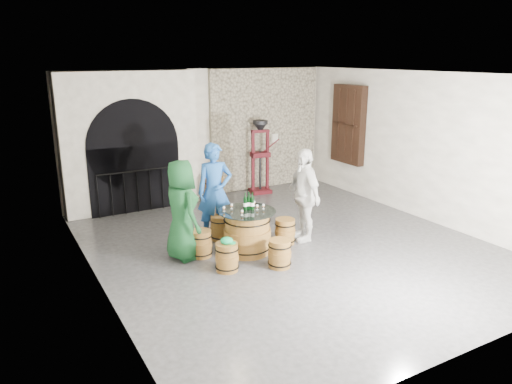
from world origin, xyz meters
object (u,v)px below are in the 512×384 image
side_barrel (214,191)px  wine_bottle_left (245,203)px  person_blue (215,191)px  corking_press (260,151)px  barrel_stool_far (220,228)px  barrel_stool_near_left (227,257)px  barrel_table (247,232)px  barrel_stool_left (201,244)px  barrel_stool_near_right (280,254)px  person_green (182,210)px  wine_bottle_right (249,202)px  barrel_stool_right (285,231)px  wine_bottle_center (252,203)px  person_white (304,195)px

side_barrel → wine_bottle_left: bearing=-103.8°
person_blue → corking_press: 3.37m
barrel_stool_far → barrel_stool_near_left: bearing=-111.1°
barrel_stool_far → barrel_stool_near_left: 1.46m
barrel_table → wine_bottle_left: size_ratio=3.24×
wine_bottle_left → barrel_stool_far: bearing=100.7°
barrel_stool_left → barrel_stool_near_right: same height
person_green → wine_bottle_left: person_green is taller
person_blue → side_barrel: size_ratio=2.79×
barrel_stool_far → wine_bottle_right: size_ratio=1.52×
barrel_table → person_blue: size_ratio=0.55×
barrel_stool_right → wine_bottle_right: wine_bottle_right is taller
barrel_stool_right → person_blue: 1.58m
wine_bottle_center → barrel_stool_far: bearing=107.9°
barrel_stool_far → barrel_stool_near_right: same height
side_barrel → wine_bottle_center: bearing=-101.4°
barrel_stool_far → corking_press: size_ratio=0.26×
barrel_stool_far → person_green: person_green is taller
barrel_stool_near_left → corking_press: corking_press is taller
barrel_stool_near_left → person_white: size_ratio=0.27×
barrel_table → wine_bottle_left: bearing=90.3°
person_white → barrel_stool_right: bearing=-81.4°
barrel_stool_left → person_white: bearing=-5.5°
barrel_table → wine_bottle_center: size_ratio=3.24×
person_blue → wine_bottle_right: person_blue is taller
wine_bottle_left → person_white: bearing=-0.5°
barrel_stool_near_left → barrel_stool_right: bearing=20.1°
barrel_stool_right → side_barrel: bearing=92.3°
barrel_table → side_barrel: 3.14m
barrel_table → corking_press: corking_press is taller
person_white → wine_bottle_center: (-1.16, -0.04, 0.03)m
person_white → wine_bottle_left: 1.28m
person_white → person_blue: bearing=-117.0°
barrel_stool_left → person_white: 2.21m
barrel_stool_left → barrel_stool_far: (0.67, 0.58, 0.00)m
barrel_stool_right → wine_bottle_center: (-0.73, -0.02, 0.70)m
barrel_stool_near_right → side_barrel: 3.92m
barrel_stool_near_left → wine_bottle_left: wine_bottle_left is taller
wine_bottle_left → person_green: bearing=165.7°
barrel_stool_far → corking_press: (2.37, 2.53, 0.87)m
wine_bottle_right → side_barrel: wine_bottle_right is taller
barrel_stool_left → barrel_stool_right: (1.66, -0.22, 0.00)m
barrel_stool_right → barrel_stool_near_left: (-1.52, -0.56, 0.00)m
barrel_stool_near_left → person_green: size_ratio=0.27×
person_blue → person_white: (1.46, -0.95, -0.04)m
barrel_stool_near_left → person_green: bearing=117.1°
barrel_table → person_white: 1.38m
person_green → wine_bottle_center: (1.24, -0.33, 0.04)m
wine_bottle_right → barrel_stool_right: bearing=-2.7°
person_green → person_blue: bearing=-61.9°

